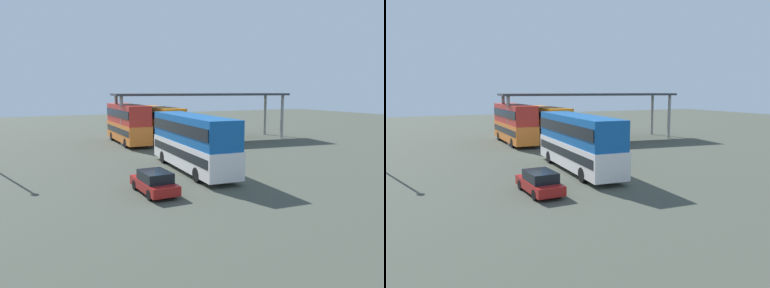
{
  "view_description": "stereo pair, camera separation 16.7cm",
  "coord_description": "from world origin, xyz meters",
  "views": [
    {
      "loc": [
        -12.82,
        -21.46,
        6.0
      ],
      "look_at": [
        -0.73,
        2.98,
        2.0
      ],
      "focal_mm": 34.7,
      "sensor_mm": 36.0,
      "label": 1
    },
    {
      "loc": [
        -12.67,
        -21.54,
        6.0
      ],
      "look_at": [
        -0.73,
        2.98,
        2.0
      ],
      "focal_mm": 34.7,
      "sensor_mm": 36.0,
      "label": 2
    }
  ],
  "objects": [
    {
      "name": "double_decker_main",
      "position": [
        -0.73,
        2.99,
        2.27
      ],
      "size": [
        3.18,
        11.45,
        4.14
      ],
      "rotation": [
        0.0,
        0.0,
        1.51
      ],
      "color": "white",
      "rests_on": "ground_plane"
    },
    {
      "name": "double_decker_mid_row",
      "position": [
        2.66,
        18.42,
        2.22
      ],
      "size": [
        2.66,
        10.42,
        4.04
      ],
      "rotation": [
        0.0,
        0.0,
        1.56
      ],
      "color": "white",
      "rests_on": "ground_plane"
    },
    {
      "name": "ground_plane",
      "position": [
        0.0,
        0.0,
        0.0
      ],
      "size": [
        140.0,
        140.0,
        0.0
      ],
      "primitive_type": "plane",
      "color": "#43483C"
    },
    {
      "name": "double_decker_near_canopy",
      "position": [
        -0.9,
        18.9,
        2.39
      ],
      "size": [
        2.73,
        10.33,
        4.37
      ],
      "rotation": [
        0.0,
        0.0,
        1.54
      ],
      "color": "orange",
      "rests_on": "ground_plane"
    },
    {
      "name": "parked_hatchback",
      "position": [
        -5.47,
        -1.67,
        0.67
      ],
      "size": [
        1.73,
        4.02,
        1.35
      ],
      "rotation": [
        0.0,
        0.0,
        1.59
      ],
      "color": "#A61B18",
      "rests_on": "ground_plane"
    },
    {
      "name": "depot_canopy",
      "position": [
        8.1,
        18.19,
        5.2
      ],
      "size": [
        21.51,
        8.06,
        5.58
      ],
      "rotation": [
        0.0,
        0.0,
        -0.13
      ],
      "color": "#33353A",
      "rests_on": "ground_plane"
    }
  ]
}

